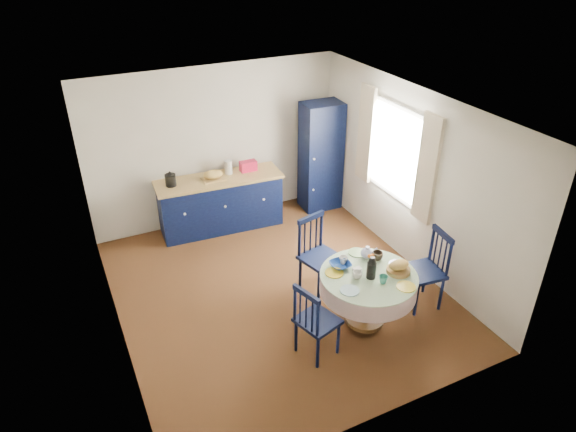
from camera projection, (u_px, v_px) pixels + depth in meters
name	position (u px, v px, depth m)	size (l,w,h in m)	color
floor	(277.00, 291.00, 6.83)	(4.50, 4.50, 0.00)	black
ceiling	(275.00, 109.00, 5.59)	(4.50, 4.50, 0.00)	white
wall_back	(216.00, 146.00, 7.97)	(4.00, 0.02, 2.50)	beige
wall_left	(106.00, 249.00, 5.45)	(0.02, 4.50, 2.50)	beige
wall_right	(410.00, 178.00, 6.97)	(0.02, 4.50, 2.50)	beige
window	(396.00, 152.00, 7.05)	(0.10, 1.74, 1.45)	white
kitchen_counter	(220.00, 202.00, 8.05)	(1.98, 0.74, 1.11)	black
pantry_cabinet	(321.00, 157.00, 8.45)	(0.66, 0.49, 1.82)	black
dining_table	(369.00, 283.00, 6.05)	(1.15, 1.15, 0.97)	#543B18
chair_left	(315.00, 321.00, 5.60)	(0.51, 0.52, 0.95)	black
chair_far	(318.00, 255.00, 6.63)	(0.57, 0.55, 1.05)	black
chair_right	(427.00, 269.00, 6.37)	(0.49, 0.51, 1.03)	black
mug_a	(357.00, 275.00, 5.91)	(0.11, 0.11, 0.09)	silver
mug_b	(383.00, 279.00, 5.83)	(0.11, 0.11, 0.10)	#2E7F6D
mug_c	(377.00, 256.00, 6.23)	(0.14, 0.14, 0.11)	black
mug_d	(343.00, 260.00, 6.16)	(0.10, 0.10, 0.10)	silver
cobalt_bowl	(340.00, 265.00, 6.11)	(0.25, 0.25, 0.06)	navy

